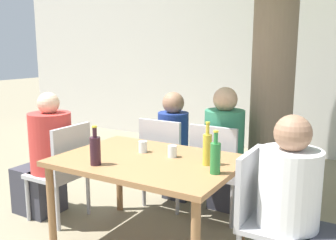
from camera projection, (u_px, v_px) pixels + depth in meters
cafe_building_wall at (271, 59)px, 5.54m from camera, size 10.00×0.08×2.80m
dining_table_front at (148, 168)px, 2.87m from camera, size 1.36×0.97×0.72m
patio_chair_0 at (64, 167)px, 3.35m from camera, size 0.44×0.44×0.89m
patio_chair_1 at (264, 211)px, 2.45m from camera, size 0.44×0.44×0.89m
patio_chair_2 at (166, 158)px, 3.64m from camera, size 0.44×0.44×0.89m
patio_chair_3 at (217, 167)px, 3.37m from camera, size 0.44×0.44×0.89m
person_seated_0 at (46, 160)px, 3.46m from camera, size 0.59×0.38×1.17m
person_seated_1 at (301, 216)px, 2.33m from camera, size 0.59×0.38×1.15m
person_seated_2 at (178, 152)px, 3.84m from camera, size 0.31×0.55×1.13m
person_seated_3 at (227, 156)px, 3.56m from camera, size 0.37×0.58×1.21m
oil_cruet_0 at (207, 148)px, 2.68m from camera, size 0.06×0.06×0.32m
wine_bottle_1 at (95, 150)px, 2.68m from camera, size 0.08×0.08×0.29m
green_bottle_2 at (215, 157)px, 2.49m from camera, size 0.07×0.07×0.30m
drinking_glass_0 at (172, 151)px, 2.88m from camera, size 0.07×0.07×0.09m
drinking_glass_1 at (143, 147)px, 3.02m from camera, size 0.07×0.07×0.09m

